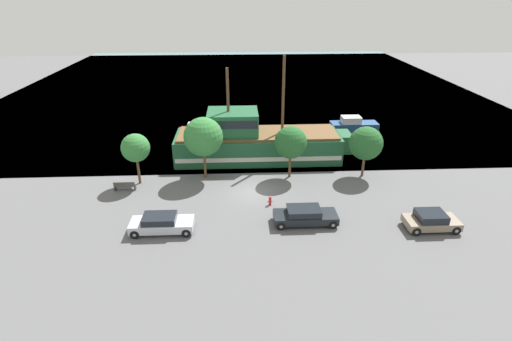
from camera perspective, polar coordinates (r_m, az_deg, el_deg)
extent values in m
plane|color=#5B5B5E|center=(35.67, -0.57, -3.11)|extent=(160.00, 160.00, 0.00)
plane|color=slate|center=(77.34, -1.92, 12.29)|extent=(80.00, 80.00, 0.00)
cube|color=#1E5633|center=(42.15, 0.23, 3.44)|extent=(17.06, 5.11, 2.70)
cube|color=silver|center=(42.29, 0.23, 2.93)|extent=(16.72, 5.19, 0.45)
cube|color=#1E5633|center=(43.43, 12.38, 4.07)|extent=(1.40, 2.81, 1.89)
cube|color=brown|center=(41.63, 0.24, 5.33)|extent=(16.37, 4.70, 0.25)
cube|color=#1E5633|center=(41.18, -3.34, 6.93)|extent=(5.12, 4.08, 2.29)
cube|color=black|center=(41.07, -3.35, 7.39)|extent=(4.86, 4.14, 0.83)
cylinder|color=#4C331E|center=(40.69, 3.91, 10.72)|extent=(0.28, 0.28, 7.79)
cylinder|color=#4C331E|center=(40.57, -4.03, 9.83)|extent=(0.28, 0.28, 6.62)
cube|color=maroon|center=(49.15, -7.93, 5.31)|extent=(5.30, 1.90, 1.01)
cube|color=silver|center=(48.90, -8.46, 6.26)|extent=(2.12, 1.48, 0.74)
cube|color=black|center=(48.84, -7.71, 6.28)|extent=(0.12, 1.33, 0.59)
cube|color=navy|center=(52.35, 13.79, 6.09)|extent=(5.89, 2.06, 1.10)
cube|color=silver|center=(51.94, 13.43, 7.08)|extent=(2.35, 1.61, 0.79)
cube|color=black|center=(52.14, 14.18, 7.07)|extent=(0.12, 1.44, 0.63)
cube|color=black|center=(31.18, 7.06, -6.61)|extent=(4.88, 1.90, 0.58)
cube|color=black|center=(30.88, 6.84, -5.77)|extent=(2.54, 1.71, 0.50)
cylinder|color=black|center=(30.96, 10.92, -7.60)|extent=(0.67, 0.22, 0.67)
cylinder|color=gray|center=(30.96, 10.92, -7.60)|extent=(0.25, 0.25, 0.25)
cylinder|color=black|center=(32.38, 10.25, -5.99)|extent=(0.67, 0.22, 0.67)
cylinder|color=gray|center=(32.38, 10.25, -5.99)|extent=(0.25, 0.25, 0.25)
cylinder|color=black|center=(30.30, 3.59, -7.92)|extent=(0.67, 0.22, 0.67)
cylinder|color=gray|center=(30.30, 3.59, -7.92)|extent=(0.25, 0.25, 0.25)
cylinder|color=black|center=(31.75, 3.26, -6.25)|extent=(0.67, 0.22, 0.67)
cylinder|color=gray|center=(31.75, 3.26, -6.25)|extent=(0.25, 0.25, 0.25)
cube|color=#7F705B|center=(33.07, 23.76, -6.78)|extent=(3.95, 1.94, 0.57)
cube|color=black|center=(32.75, 23.74, -5.96)|extent=(2.05, 1.75, 0.56)
cylinder|color=black|center=(33.20, 26.67, -7.66)|extent=(0.68, 0.22, 0.68)
cylinder|color=gray|center=(33.20, 26.67, -7.66)|extent=(0.26, 0.25, 0.26)
cylinder|color=black|center=(34.50, 25.34, -6.13)|extent=(0.68, 0.22, 0.68)
cylinder|color=gray|center=(34.50, 25.34, -6.13)|extent=(0.26, 0.25, 0.26)
cylinder|color=black|center=(31.87, 21.91, -8.09)|extent=(0.68, 0.22, 0.68)
cylinder|color=gray|center=(31.87, 21.91, -8.09)|extent=(0.26, 0.25, 0.26)
cylinder|color=black|center=(33.22, 20.74, -6.48)|extent=(0.68, 0.22, 0.68)
cylinder|color=gray|center=(33.22, 20.74, -6.48)|extent=(0.26, 0.25, 0.26)
cube|color=#B7BCC6|center=(30.75, -13.27, -7.55)|extent=(4.66, 1.83, 0.65)
cube|color=black|center=(30.49, -13.63, -6.67)|extent=(2.42, 1.65, 0.47)
cylinder|color=black|center=(29.90, -9.94, -8.79)|extent=(0.67, 0.22, 0.67)
cylinder|color=gray|center=(29.90, -9.94, -8.79)|extent=(0.25, 0.25, 0.25)
cylinder|color=black|center=(31.28, -9.61, -7.12)|extent=(0.67, 0.22, 0.67)
cylinder|color=gray|center=(31.28, -9.61, -7.12)|extent=(0.25, 0.25, 0.25)
cylinder|color=black|center=(30.61, -16.94, -8.73)|extent=(0.67, 0.22, 0.67)
cylinder|color=gray|center=(30.61, -16.94, -8.73)|extent=(0.25, 0.25, 0.25)
cylinder|color=black|center=(31.96, -16.30, -7.11)|extent=(0.67, 0.22, 0.67)
cylinder|color=gray|center=(31.96, -16.30, -7.11)|extent=(0.25, 0.25, 0.25)
cylinder|color=red|center=(33.57, 2.02, -4.48)|extent=(0.22, 0.22, 0.56)
sphere|color=red|center=(33.40, 2.03, -3.95)|extent=(0.25, 0.25, 0.25)
cylinder|color=red|center=(33.55, 1.75, -4.45)|extent=(0.10, 0.09, 0.09)
cylinder|color=red|center=(33.57, 2.29, -4.43)|extent=(0.10, 0.09, 0.09)
cube|color=#4C4742|center=(37.74, -18.22, -2.08)|extent=(1.88, 0.45, 0.05)
cube|color=#4C4742|center=(37.48, -18.34, -1.91)|extent=(1.88, 0.06, 0.40)
cube|color=#2D2D2D|center=(38.09, -19.45, -2.39)|extent=(0.12, 0.36, 0.40)
cube|color=#2D2D2D|center=(37.61, -16.88, -2.37)|extent=(0.12, 0.36, 0.40)
cylinder|color=brown|center=(38.33, -16.42, -0.09)|extent=(0.24, 0.24, 2.44)
sphere|color=#337A38|center=(37.46, -16.84, 3.12)|extent=(2.58, 2.58, 2.58)
cylinder|color=brown|center=(38.23, -7.31, 0.80)|extent=(0.24, 0.24, 2.55)
sphere|color=#337A38|center=(37.18, -7.54, 4.78)|extent=(3.65, 3.65, 3.65)
cylinder|color=brown|center=(38.22, 4.84, 0.64)|extent=(0.24, 0.24, 2.22)
sphere|color=#235B28|center=(37.30, 4.97, 4.02)|extent=(3.06, 3.06, 3.06)
cylinder|color=brown|center=(39.67, 15.05, 0.60)|extent=(0.24, 0.24, 2.01)
sphere|color=#235B28|center=(38.80, 15.42, 3.77)|extent=(3.16, 3.16, 3.16)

